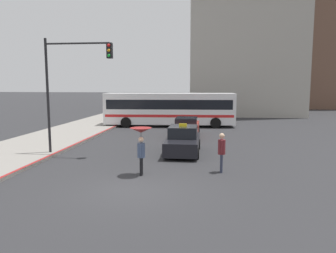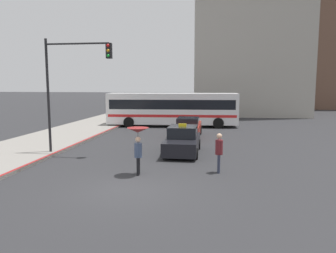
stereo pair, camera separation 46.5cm
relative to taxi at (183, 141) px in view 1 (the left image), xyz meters
The scene contains 9 objects.
ground_plane 6.95m from the taxi, 101.57° to the right, with size 300.00×300.00×0.00m, color #2D2D30.
taxi is the anchor object (origin of this frame).
sedan_red 5.92m from the taxi, 91.74° to the left, with size 1.91×4.79×1.43m.
city_bus 12.21m from the taxi, 100.16° to the left, with size 12.12×3.27×3.10m.
pedestrian_with_umbrella 5.08m from the taxi, 106.80° to the right, with size 0.94×0.94×2.07m.
pedestrian_man 4.42m from the taxi, 62.87° to the right, with size 0.34×0.48×1.77m.
traffic_light 7.11m from the taxi, 167.08° to the right, with size 3.74×0.38×6.36m.
building_tower_far 48.02m from the taxi, 65.16° to the left, with size 11.36×13.88×25.42m.
monument_cross 25.10m from the taxi, 90.85° to the left, with size 9.21×0.90×20.92m.
Camera 1 is at (2.72, -11.57, 3.90)m, focal length 35.00 mm.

